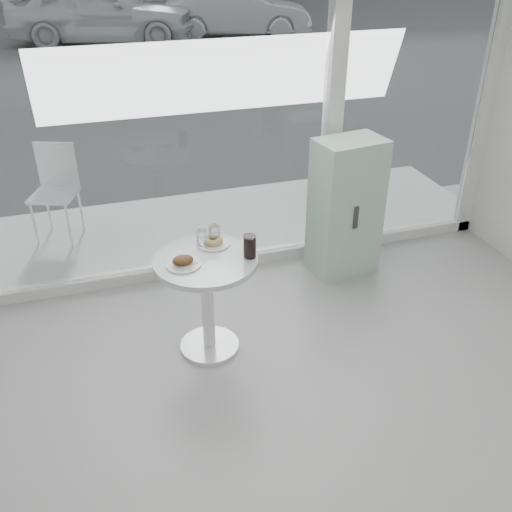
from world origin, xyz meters
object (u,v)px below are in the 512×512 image
object	(u,v)px
car_white	(101,11)
mint_cabinet	(346,208)
main_table	(207,286)
water_tumbler_a	(202,239)
plate_fritter	(184,262)
car_silver	(238,12)
plate_donut	(213,242)
cola_glass	(250,247)
water_tumbler_b	(214,235)
patio_chair	(56,186)

from	to	relation	value
car_white	mint_cabinet	bearing A→B (deg)	-158.83
main_table	water_tumbler_a	size ratio (longest dim) A/B	6.48
plate_fritter	car_silver	bearing A→B (deg)	72.52
car_white	plate_donut	distance (m)	12.78
car_white	cola_glass	distance (m)	13.02
car_white	plate_donut	bearing A→B (deg)	-164.94
car_silver	cola_glass	xyz separation A→B (m)	(-3.61, -12.92, 0.20)
plate_fritter	plate_donut	distance (m)	0.34
plate_donut	cola_glass	bearing A→B (deg)	-50.88
mint_cabinet	plate_donut	size ratio (longest dim) A/B	5.18
car_silver	plate_fritter	world-z (taller)	car_silver
plate_donut	water_tumbler_b	xyz separation A→B (m)	(0.02, 0.03, 0.04)
mint_cabinet	patio_chair	world-z (taller)	mint_cabinet
water_tumbler_a	cola_glass	bearing A→B (deg)	-42.77
mint_cabinet	cola_glass	bearing A→B (deg)	-152.15
plate_donut	cola_glass	world-z (taller)	cola_glass
patio_chair	water_tumbler_a	size ratio (longest dim) A/B	7.71
main_table	water_tumbler_b	bearing A→B (deg)	60.57
main_table	patio_chair	xyz separation A→B (m)	(-0.99, 2.11, 0.02)
water_tumbler_b	plate_fritter	bearing A→B (deg)	-137.64
plate_donut	water_tumbler_a	distance (m)	0.09
mint_cabinet	patio_chair	distance (m)	2.77
mint_cabinet	water_tumbler_a	size ratio (longest dim) A/B	10.32
water_tumbler_a	cola_glass	xyz separation A→B (m)	(0.28, -0.26, 0.03)
water_tumbler_b	cola_glass	size ratio (longest dim) A/B	0.78
car_white	water_tumbler_a	xyz separation A→B (m)	(-0.27, -12.76, 0.03)
plate_donut	water_tumbler_b	size ratio (longest dim) A/B	1.82
main_table	plate_fritter	xyz separation A→B (m)	(-0.16, -0.04, 0.25)
car_white	plate_fritter	size ratio (longest dim) A/B	19.92
main_table	plate_donut	xyz separation A→B (m)	(0.10, 0.18, 0.24)
main_table	car_white	world-z (taller)	car_white
car_silver	plate_donut	xyz separation A→B (m)	(-3.81, -12.68, 0.14)
patio_chair	water_tumbler_a	world-z (taller)	patio_chair
car_white	water_tumbler_b	size ratio (longest dim) A/B	36.11
mint_cabinet	plate_fritter	world-z (taller)	mint_cabinet
mint_cabinet	car_silver	distance (m)	12.37
patio_chair	plate_fritter	bearing A→B (deg)	-47.01
plate_fritter	main_table	bearing A→B (deg)	14.30
patio_chair	car_white	size ratio (longest dim) A/B	0.20
car_white	car_silver	xyz separation A→B (m)	(3.61, -0.09, -0.15)
water_tumbler_a	water_tumbler_b	xyz separation A→B (m)	(0.10, 0.02, 0.00)
mint_cabinet	water_tumbler_b	size ratio (longest dim) A/B	9.46
plate_fritter	water_tumbler_a	world-z (taller)	water_tumbler_a
water_tumbler_a	plate_donut	bearing A→B (deg)	-8.67
car_silver	water_tumbler_b	size ratio (longest dim) A/B	30.36
mint_cabinet	car_white	bearing A→B (deg)	87.24
main_table	patio_chair	size ratio (longest dim) A/B	0.84
main_table	car_white	bearing A→B (deg)	88.69
cola_glass	plate_fritter	bearing A→B (deg)	176.62
water_tumbler_a	car_silver	bearing A→B (deg)	72.95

